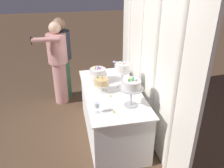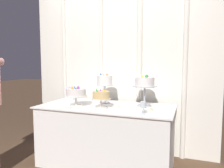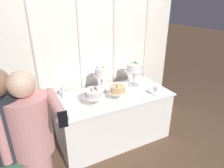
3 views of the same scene
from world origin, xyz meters
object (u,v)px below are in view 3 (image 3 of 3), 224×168
at_px(guest_man_pink_jacket, 10,148).
at_px(guest_girl_blue_dress, 34,148).
at_px(cake_display_leftmost, 94,94).
at_px(flower_vase, 64,93).
at_px(cake_display_rightmost, 134,68).
at_px(cake_display_midleft, 102,73).
at_px(tealight_far_left, 126,93).
at_px(cake_display_midright, 118,90).
at_px(cake_table, 113,117).
at_px(wine_glass, 156,89).
at_px(tealight_near_left, 150,89).

bearing_deg(guest_man_pink_jacket, guest_girl_blue_dress, -23.45).
height_order(cake_display_leftmost, flower_vase, cake_display_leftmost).
relative_size(cake_display_rightmost, guest_girl_blue_dress, 0.25).
relative_size(cake_display_midleft, tealight_far_left, 9.42).
distance_m(cake_display_leftmost, guest_girl_blue_dress, 1.04).
xyz_separation_m(cake_display_midleft, guest_girl_blue_dress, (-1.09, -0.95, -0.20)).
xyz_separation_m(cake_display_midright, guest_man_pink_jacket, (-1.36, -0.54, -0.04)).
height_order(cake_display_rightmost, tealight_far_left, cake_display_rightmost).
relative_size(cake_table, cake_display_leftmost, 5.97).
relative_size(cake_display_leftmost, flower_vase, 1.43).
relative_size(cake_display_rightmost, wine_glass, 2.88).
bearing_deg(cake_table, cake_display_midleft, 117.01).
distance_m(cake_display_leftmost, cake_display_midleft, 0.44).
bearing_deg(cake_display_midright, tealight_near_left, 4.53).
relative_size(cake_display_midleft, guest_girl_blue_dress, 0.26).
distance_m(cake_display_rightmost, tealight_far_left, 0.45).
bearing_deg(tealight_near_left, cake_display_leftmost, -177.27).
distance_m(flower_vase, tealight_near_left, 1.29).
height_order(cake_display_midright, guest_girl_blue_dress, guest_girl_blue_dress).
height_order(cake_display_leftmost, guest_man_pink_jacket, guest_man_pink_jacket).
xyz_separation_m(cake_display_midright, cake_display_rightmost, (0.47, 0.31, 0.14)).
distance_m(tealight_far_left, tealight_near_left, 0.40).
relative_size(cake_display_midleft, guest_man_pink_jacket, 0.25).
relative_size(cake_table, cake_display_rightmost, 4.25).
bearing_deg(wine_glass, tealight_far_left, 145.82).
bearing_deg(flower_vase, cake_display_midleft, -5.00).
bearing_deg(guest_girl_blue_dress, tealight_near_left, 20.62).
bearing_deg(cake_display_midleft, tealight_far_left, -40.95).
height_order(wine_glass, guest_girl_blue_dress, guest_girl_blue_dress).
distance_m(cake_display_midleft, guest_girl_blue_dress, 1.46).
height_order(cake_display_leftmost, cake_display_midright, cake_display_leftmost).
bearing_deg(cake_display_midright, cake_display_rightmost, 33.90).
relative_size(cake_table, cake_display_midright, 6.83).
bearing_deg(wine_glass, flower_vase, 156.08).
relative_size(cake_display_midright, tealight_near_left, 6.08).
relative_size(tealight_near_left, guest_man_pink_jacket, 0.03).
relative_size(cake_display_rightmost, flower_vase, 2.01).
bearing_deg(tealight_near_left, cake_display_rightmost, 116.16).
xyz_separation_m(cake_display_leftmost, tealight_far_left, (0.54, 0.09, -0.15)).
bearing_deg(cake_display_rightmost, cake_display_leftmost, -159.02).
distance_m(cake_display_midright, guest_man_pink_jacket, 1.46).
distance_m(cake_display_leftmost, cake_display_midright, 0.34).
bearing_deg(cake_table, flower_vase, 160.52).
distance_m(flower_vase, tealight_far_left, 0.90).
bearing_deg(guest_man_pink_jacket, cake_display_leftmost, 28.00).
bearing_deg(cake_display_midleft, guest_man_pink_jacket, -145.62).
xyz_separation_m(cake_display_leftmost, cake_display_midright, (0.34, -0.00, -0.02)).
distance_m(wine_glass, tealight_far_left, 0.43).
relative_size(cake_display_midleft, wine_glass, 2.92).
bearing_deg(cake_display_midright, flower_vase, 149.59).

